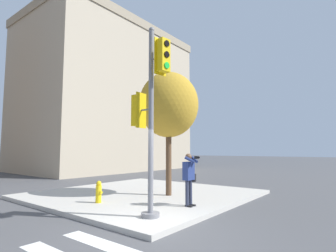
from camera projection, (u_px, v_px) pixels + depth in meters
ground_plane at (150, 232)px, 6.20m from camera, size 160.00×160.00×0.00m
sidewalk_corner at (144, 194)px, 11.09m from camera, size 8.00×8.00×0.14m
traffic_signal_pole at (150, 108)px, 7.28m from camera, size 0.51×1.31×5.31m
person_photographer at (189, 175)px, 8.51m from camera, size 0.58×0.54×1.68m
street_tree at (169, 105)px, 10.78m from camera, size 2.45×2.45×5.01m
fire_hydrant at (99, 192)px, 8.98m from camera, size 0.20×0.26×0.74m
building_right at (107, 100)px, 27.11m from camera, size 15.89×10.33×14.16m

